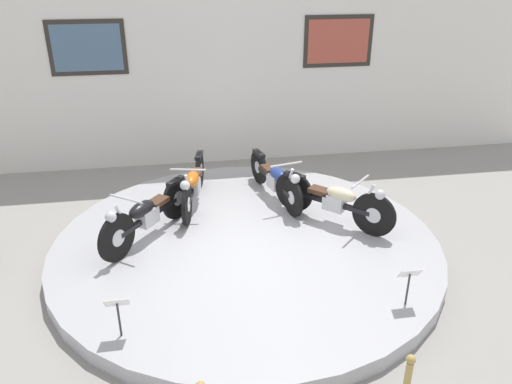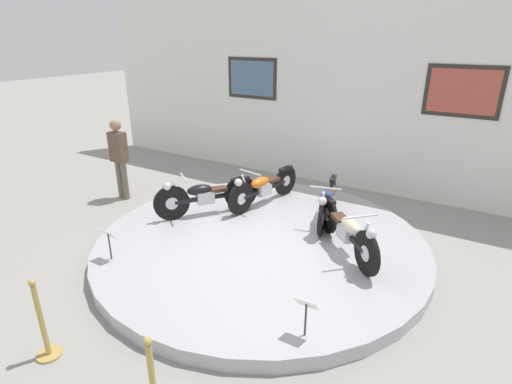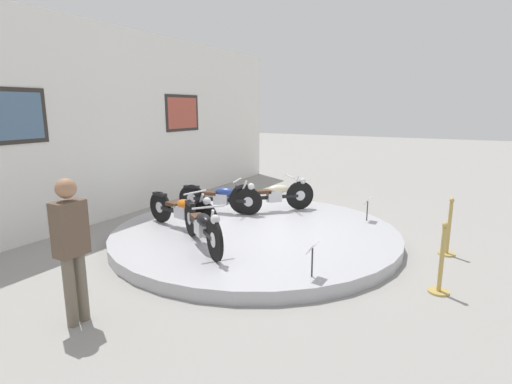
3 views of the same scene
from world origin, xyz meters
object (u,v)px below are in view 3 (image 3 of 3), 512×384
info_placard_front_centre (368,203)px  stanchion_post_left_of_entry (441,269)px  stanchion_post_right_of_entry (448,236)px  motorcycle_orange (183,210)px  motorcycle_cream (274,194)px  visitor_standing (71,243)px  motorcycle_blue (221,197)px  info_placard_front_left (312,252)px  motorcycle_black (202,225)px

info_placard_front_centre → stanchion_post_left_of_entry: stanchion_post_left_of_entry is taller
stanchion_post_left_of_entry → stanchion_post_right_of_entry: size_ratio=1.00×
motorcycle_orange → motorcycle_cream: bearing=-25.1°
visitor_standing → stanchion_post_left_of_entry: visitor_standing is taller
motorcycle_blue → info_placard_front_centre: bearing=-72.7°
info_placard_front_left → stanchion_post_right_of_entry: 2.94m
info_placard_front_left → info_placard_front_centre: bearing=0.0°
motorcycle_blue → stanchion_post_left_of_entry: (-1.52, -4.61, -0.24)m
info_placard_front_centre → motorcycle_orange: bearing=127.3°
motorcycle_orange → visitor_standing: bearing=-164.3°
motorcycle_blue → info_placard_front_left: size_ratio=3.75×
motorcycle_blue → visitor_standing: bearing=-169.0°
motorcycle_blue → stanchion_post_right_of_entry: 4.62m
motorcycle_orange → stanchion_post_left_of_entry: stanchion_post_left_of_entry is taller
motorcycle_black → visitor_standing: (-2.39, 0.10, 0.40)m
stanchion_post_right_of_entry → info_placard_front_centre: bearing=63.8°
visitor_standing → stanchion_post_left_of_entry: 4.80m
stanchion_post_left_of_entry → motorcycle_black: bearing=98.4°
motorcycle_cream → stanchion_post_right_of_entry: (-0.55, -3.64, -0.26)m
visitor_standing → stanchion_post_right_of_entry: 5.97m
motorcycle_orange → stanchion_post_left_of_entry: size_ratio=1.91×
stanchion_post_left_of_entry → visitor_standing: bearing=128.0°
visitor_standing → stanchion_post_right_of_entry: (4.61, -3.74, -0.66)m
info_placard_front_centre → stanchion_post_right_of_entry: stanchion_post_right_of_entry is taller
info_placard_front_left → motorcycle_orange: bearing=72.7°
motorcycle_orange → info_placard_front_centre: 3.80m
info_placard_front_left → motorcycle_black: bearing=83.3°
motorcycle_black → motorcycle_blue: motorcycle_black is taller
motorcycle_black → stanchion_post_left_of_entry: stanchion_post_left_of_entry is taller
motorcycle_blue → stanchion_post_left_of_entry: 4.86m
info_placard_front_centre → stanchion_post_right_of_entry: (-0.78, -1.59, -0.23)m
motorcycle_blue → visitor_standing: size_ratio=1.09×
motorcycle_black → stanchion_post_left_of_entry: bearing=-81.6°
motorcycle_cream → info_placard_front_left: (-3.01, -2.06, -0.03)m
motorcycle_blue → stanchion_post_right_of_entry: size_ratio=1.87×
motorcycle_black → visitor_standing: visitor_standing is taller
motorcycle_orange → info_placard_front_left: motorcycle_orange is taller
motorcycle_orange → info_placard_front_centre: motorcycle_orange is taller
motorcycle_orange → motorcycle_blue: size_ratio=1.02×
motorcycle_blue → stanchion_post_right_of_entry: (0.16, -4.61, -0.24)m
motorcycle_blue → info_placard_front_centre: size_ratio=3.75×
motorcycle_blue → info_placard_front_left: 3.80m
motorcycle_orange → stanchion_post_left_of_entry: 4.62m
motorcycle_blue → info_placard_front_centre: motorcycle_blue is taller
motorcycle_orange → stanchion_post_right_of_entry: size_ratio=1.91×
motorcycle_cream → stanchion_post_right_of_entry: size_ratio=1.43×
motorcycle_black → info_placard_front_left: size_ratio=3.22×
motorcycle_cream → stanchion_post_right_of_entry: bearing=-98.5°
motorcycle_blue → motorcycle_black: bearing=-154.8°
motorcycle_cream → info_placard_front_centre: 2.07m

